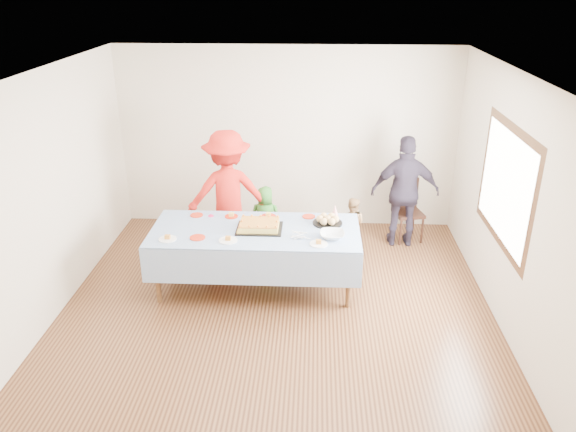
# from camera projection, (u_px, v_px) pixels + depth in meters

# --- Properties ---
(ground) EXTENTS (5.00, 5.00, 0.00)m
(ground) POSITION_uv_depth(u_px,v_px,m) (277.00, 308.00, 6.57)
(ground) COLOR #402212
(ground) RESTS_ON ground
(room_walls) EXTENTS (5.04, 5.04, 2.72)m
(room_walls) POSITION_uv_depth(u_px,v_px,m) (280.00, 164.00, 5.87)
(room_walls) COLOR beige
(room_walls) RESTS_ON ground
(party_table) EXTENTS (2.50, 1.10, 0.78)m
(party_table) POSITION_uv_depth(u_px,v_px,m) (255.00, 234.00, 6.75)
(party_table) COLOR brown
(party_table) RESTS_ON ground
(birthday_cake) EXTENTS (0.55, 0.42, 0.10)m
(birthday_cake) POSITION_uv_depth(u_px,v_px,m) (259.00, 226.00, 6.72)
(birthday_cake) COLOR black
(birthday_cake) RESTS_ON party_table
(rolls_tray) EXTENTS (0.36, 0.36, 0.11)m
(rolls_tray) POSITION_uv_depth(u_px,v_px,m) (328.00, 220.00, 6.87)
(rolls_tray) COLOR black
(rolls_tray) RESTS_ON party_table
(punch_bowl) EXTENTS (0.29, 0.29, 0.07)m
(punch_bowl) POSITION_uv_depth(u_px,v_px,m) (332.00, 235.00, 6.51)
(punch_bowl) COLOR silver
(punch_bowl) RESTS_ON party_table
(party_hat) EXTENTS (0.10, 0.10, 0.17)m
(party_hat) POSITION_uv_depth(u_px,v_px,m) (335.00, 211.00, 7.03)
(party_hat) COLOR white
(party_hat) RESTS_ON party_table
(fork_pile) EXTENTS (0.24, 0.18, 0.07)m
(fork_pile) POSITION_uv_depth(u_px,v_px,m) (299.00, 235.00, 6.52)
(fork_pile) COLOR white
(fork_pile) RESTS_ON party_table
(plate_red_far_a) EXTENTS (0.16, 0.16, 0.01)m
(plate_red_far_a) POSITION_uv_depth(u_px,v_px,m) (197.00, 215.00, 7.12)
(plate_red_far_a) COLOR red
(plate_red_far_a) RESTS_ON party_table
(plate_red_far_b) EXTENTS (0.17, 0.17, 0.01)m
(plate_red_far_b) POSITION_uv_depth(u_px,v_px,m) (231.00, 216.00, 7.08)
(plate_red_far_b) COLOR red
(plate_red_far_b) RESTS_ON party_table
(plate_red_far_c) EXTENTS (0.19, 0.19, 0.01)m
(plate_red_far_c) POSITION_uv_depth(u_px,v_px,m) (268.00, 216.00, 7.08)
(plate_red_far_c) COLOR red
(plate_red_far_c) RESTS_ON party_table
(plate_red_far_d) EXTENTS (0.16, 0.16, 0.01)m
(plate_red_far_d) POSITION_uv_depth(u_px,v_px,m) (309.00, 216.00, 7.08)
(plate_red_far_d) COLOR red
(plate_red_far_d) RESTS_ON party_table
(plate_red_near) EXTENTS (0.18, 0.18, 0.01)m
(plate_red_near) POSITION_uv_depth(u_px,v_px,m) (197.00, 238.00, 6.51)
(plate_red_near) COLOR red
(plate_red_near) RESTS_ON party_table
(plate_white_left) EXTENTS (0.21, 0.21, 0.01)m
(plate_white_left) POSITION_uv_depth(u_px,v_px,m) (168.00, 239.00, 6.48)
(plate_white_left) COLOR white
(plate_white_left) RESTS_ON party_table
(plate_white_mid) EXTENTS (0.22, 0.22, 0.01)m
(plate_white_mid) POSITION_uv_depth(u_px,v_px,m) (228.00, 240.00, 6.44)
(plate_white_mid) COLOR white
(plate_white_mid) RESTS_ON party_table
(plate_white_right) EXTENTS (0.21, 0.21, 0.01)m
(plate_white_right) POSITION_uv_depth(u_px,v_px,m) (319.00, 244.00, 6.36)
(plate_white_right) COLOR white
(plate_white_right) RESTS_ON party_table
(dining_chair) EXTENTS (0.47, 0.47, 0.89)m
(dining_chair) POSITION_uv_depth(u_px,v_px,m) (407.00, 206.00, 8.15)
(dining_chair) COLOR black
(dining_chair) RESTS_ON ground
(toddler_left) EXTENTS (0.31, 0.22, 0.79)m
(toddler_left) POSITION_uv_depth(u_px,v_px,m) (212.00, 242.00, 7.28)
(toddler_left) COLOR #DF1B56
(toddler_left) RESTS_ON ground
(toddler_mid) EXTENTS (0.46, 0.31, 0.91)m
(toddler_mid) POSITION_uv_depth(u_px,v_px,m) (265.00, 218.00, 7.86)
(toddler_mid) COLOR #337D29
(toddler_mid) RESTS_ON ground
(toddler_right) EXTENTS (0.43, 0.35, 0.80)m
(toddler_right) POSITION_uv_depth(u_px,v_px,m) (351.00, 225.00, 7.77)
(toddler_right) COLOR #AA7F4F
(toddler_right) RESTS_ON ground
(adult_left) EXTENTS (1.23, 0.86, 1.74)m
(adult_left) POSITION_uv_depth(u_px,v_px,m) (228.00, 193.00, 7.61)
(adult_left) COLOR red
(adult_left) RESTS_ON ground
(adult_right) EXTENTS (0.95, 0.41, 1.60)m
(adult_right) POSITION_uv_depth(u_px,v_px,m) (405.00, 192.00, 7.83)
(adult_right) COLOR #2D2534
(adult_right) RESTS_ON ground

